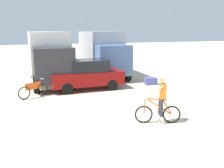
# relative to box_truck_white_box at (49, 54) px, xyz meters

# --- Properties ---
(ground_plane) EXTENTS (120.00, 120.00, 0.00)m
(ground_plane) POSITION_rel_box_truck_white_box_xyz_m (1.58, -11.24, -1.87)
(ground_plane) COLOR beige
(box_truck_white_box) EXTENTS (2.58, 6.82, 3.35)m
(box_truck_white_box) POSITION_rel_box_truck_white_box_xyz_m (0.00, 0.00, 0.00)
(box_truck_white_box) COLOR white
(box_truck_white_box) RESTS_ON ground
(box_truck_grey_hauler) EXTENTS (2.75, 6.87, 3.35)m
(box_truck_grey_hauler) POSITION_rel_box_truck_white_box_xyz_m (4.16, 1.27, 0.00)
(box_truck_grey_hauler) COLOR #9E9EA3
(box_truck_grey_hauler) RESTS_ON ground
(sedan_parked) EXTENTS (4.21, 1.79, 1.76)m
(sedan_parked) POSITION_rel_box_truck_white_box_xyz_m (1.78, -2.96, -0.99)
(sedan_parked) COLOR maroon
(sedan_parked) RESTS_ON ground
(cyclist_orange_shirt) EXTENTS (1.63, 0.76, 1.82)m
(cyclist_orange_shirt) POSITION_rel_box_truck_white_box_xyz_m (2.81, -9.35, -1.03)
(cyclist_orange_shirt) COLOR black
(cyclist_orange_shirt) RESTS_ON ground
(bicycle_spare) EXTENTS (1.57, 0.86, 0.97)m
(bicycle_spare) POSITION_rel_box_truck_white_box_xyz_m (-1.33, -3.78, -1.48)
(bicycle_spare) COLOR black
(bicycle_spare) RESTS_ON ground
(supply_crate) EXTENTS (0.84, 0.73, 0.46)m
(supply_crate) POSITION_rel_box_truck_white_box_xyz_m (5.99, -3.08, -1.65)
(supply_crate) COLOR #4C5199
(supply_crate) RESTS_ON ground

